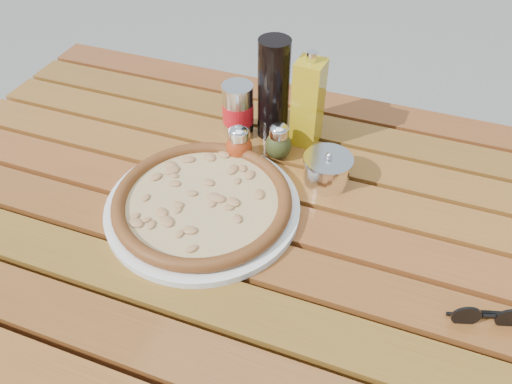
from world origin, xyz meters
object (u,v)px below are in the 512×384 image
(plate, at_px, (203,207))
(dark_bottle, at_px, (274,90))
(olive_oil_cruet, at_px, (308,103))
(parmesan_tin, at_px, (327,169))
(sunglasses, at_px, (487,317))
(oregano_shaker, at_px, (278,142))
(table, at_px, (252,238))
(pepper_shaker, at_px, (239,144))
(pizza, at_px, (202,201))
(soda_can, at_px, (238,111))

(plate, height_order, dark_bottle, dark_bottle)
(olive_oil_cruet, distance_m, parmesan_tin, 0.15)
(dark_bottle, relative_size, sunglasses, 2.02)
(oregano_shaker, bearing_deg, sunglasses, -32.76)
(table, relative_size, oregano_shaker, 17.07)
(sunglasses, bearing_deg, pepper_shaker, 137.83)
(oregano_shaker, height_order, parmesan_tin, oregano_shaker)
(plate, xyz_separation_m, dark_bottle, (0.04, 0.27, 0.10))
(table, height_order, plate, plate)
(dark_bottle, bearing_deg, plate, -99.29)
(oregano_shaker, bearing_deg, pizza, -112.59)
(table, height_order, pepper_shaker, pepper_shaker)
(plate, bearing_deg, table, 18.06)
(pizza, xyz_separation_m, oregano_shaker, (0.08, 0.20, 0.02))
(pepper_shaker, bearing_deg, soda_can, 112.31)
(dark_bottle, height_order, olive_oil_cruet, dark_bottle)
(dark_bottle, relative_size, parmesan_tin, 1.89)
(oregano_shaker, bearing_deg, soda_can, 156.02)
(table, bearing_deg, pepper_shaker, 120.72)
(dark_bottle, bearing_deg, pizza, -99.29)
(table, xyz_separation_m, pizza, (-0.09, -0.03, 0.10))
(oregano_shaker, height_order, soda_can, soda_can)
(oregano_shaker, bearing_deg, plate, -112.59)
(table, bearing_deg, pizza, -161.94)
(oregano_shaker, distance_m, sunglasses, 0.50)
(pizza, distance_m, oregano_shaker, 0.21)
(oregano_shaker, relative_size, soda_can, 0.68)
(pizza, xyz_separation_m, dark_bottle, (0.04, 0.27, 0.09))
(table, relative_size, dark_bottle, 6.36)
(soda_can, bearing_deg, olive_oil_cruet, 9.08)
(dark_bottle, xyz_separation_m, parmesan_tin, (0.15, -0.11, -0.08))
(parmesan_tin, distance_m, sunglasses, 0.38)
(table, bearing_deg, sunglasses, -13.76)
(olive_oil_cruet, relative_size, parmesan_tin, 1.81)
(table, height_order, sunglasses, sunglasses)
(olive_oil_cruet, xyz_separation_m, parmesan_tin, (0.08, -0.11, -0.07))
(pizza, relative_size, soda_can, 3.44)
(oregano_shaker, relative_size, sunglasses, 0.75)
(soda_can, distance_m, olive_oil_cruet, 0.15)
(pizza, relative_size, oregano_shaker, 5.04)
(sunglasses, bearing_deg, dark_bottle, 126.28)
(dark_bottle, relative_size, olive_oil_cruet, 1.05)
(pizza, height_order, sunglasses, sunglasses)
(pepper_shaker, relative_size, dark_bottle, 0.37)
(pizza, xyz_separation_m, soda_can, (-0.03, 0.24, 0.04))
(pepper_shaker, height_order, dark_bottle, dark_bottle)
(pizza, distance_m, dark_bottle, 0.29)
(olive_oil_cruet, bearing_deg, table, -97.73)
(soda_can, distance_m, parmesan_tin, 0.24)
(parmesan_tin, bearing_deg, pizza, -141.39)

